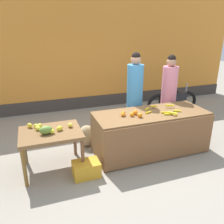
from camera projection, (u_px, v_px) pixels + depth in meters
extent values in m
plane|color=gray|center=(127.00, 154.00, 4.53)|extent=(24.00, 24.00, 0.00)
cube|color=orange|center=(87.00, 54.00, 6.74)|extent=(9.87, 0.20, 3.28)
cube|color=#3F3833|center=(89.00, 102.00, 7.14)|extent=(9.87, 0.04, 0.36)
cube|color=brown|center=(150.00, 132.00, 4.54)|extent=(2.20, 0.86, 0.82)
cube|color=brown|center=(162.00, 142.00, 4.15)|extent=(2.20, 0.03, 0.76)
cube|color=brown|center=(51.00, 133.00, 3.85)|extent=(1.01, 0.80, 0.06)
cylinder|color=brown|center=(24.00, 168.00, 3.52)|extent=(0.06, 0.06, 0.66)
cylinder|color=brown|center=(83.00, 157.00, 3.81)|extent=(0.06, 0.06, 0.66)
cylinder|color=brown|center=(25.00, 147.00, 4.14)|extent=(0.06, 0.06, 0.66)
cylinder|color=brown|center=(75.00, 139.00, 4.43)|extent=(0.06, 0.06, 0.66)
cylinder|color=yellow|center=(147.00, 109.00, 4.53)|extent=(0.13, 0.12, 0.04)
cylinder|color=yellow|center=(176.00, 114.00, 4.28)|extent=(0.09, 0.13, 0.04)
cylinder|color=yellow|center=(168.00, 114.00, 4.27)|extent=(0.16, 0.08, 0.04)
cylinder|color=gold|center=(177.00, 111.00, 4.43)|extent=(0.13, 0.10, 0.04)
cylinder|color=gold|center=(165.00, 112.00, 4.35)|extent=(0.14, 0.08, 0.04)
cylinder|color=gold|center=(148.00, 112.00, 4.36)|extent=(0.14, 0.08, 0.04)
cylinder|color=gold|center=(172.00, 113.00, 4.24)|extent=(0.10, 0.15, 0.04)
cylinder|color=gold|center=(154.00, 106.00, 4.60)|extent=(0.13, 0.04, 0.04)
cylinder|color=gold|center=(170.00, 106.00, 4.64)|extent=(0.16, 0.09, 0.04)
sphere|color=orange|center=(123.00, 113.00, 4.24)|extent=(0.08, 0.08, 0.08)
sphere|color=orange|center=(139.00, 115.00, 4.16)|extent=(0.07, 0.07, 0.07)
sphere|color=orange|center=(135.00, 112.00, 4.28)|extent=(0.09, 0.09, 0.09)
sphere|color=orange|center=(132.00, 114.00, 4.19)|extent=(0.08, 0.08, 0.08)
sphere|color=orange|center=(140.00, 115.00, 4.15)|extent=(0.09, 0.09, 0.09)
sphere|color=orange|center=(123.00, 115.00, 4.19)|extent=(0.08, 0.08, 0.08)
ellipsoid|color=yellow|center=(36.00, 126.00, 3.96)|extent=(0.13, 0.12, 0.08)
ellipsoid|color=yellow|center=(38.00, 128.00, 3.87)|extent=(0.13, 0.14, 0.08)
ellipsoid|color=yellow|center=(52.00, 131.00, 3.76)|extent=(0.11, 0.13, 0.09)
ellipsoid|color=yellow|center=(70.00, 125.00, 3.99)|extent=(0.09, 0.10, 0.08)
ellipsoid|color=yellow|center=(60.00, 128.00, 3.86)|extent=(0.14, 0.13, 0.08)
ellipsoid|color=#E2DF49|center=(40.00, 126.00, 3.96)|extent=(0.12, 0.12, 0.09)
ellipsoid|color=yellow|center=(30.00, 125.00, 3.97)|extent=(0.12, 0.12, 0.09)
ellipsoid|color=olive|center=(46.00, 130.00, 3.73)|extent=(0.23, 0.15, 0.14)
cylinder|color=#33333D|center=(134.00, 122.00, 5.15)|extent=(0.29, 0.29, 0.74)
cylinder|color=#3F8CCC|center=(135.00, 86.00, 4.86)|extent=(0.34, 0.34, 0.90)
sphere|color=tan|center=(136.00, 60.00, 4.67)|extent=(0.21, 0.21, 0.21)
sphere|color=black|center=(136.00, 56.00, 4.65)|extent=(0.18, 0.18, 0.18)
cylinder|color=#33333D|center=(167.00, 118.00, 5.41)|extent=(0.29, 0.29, 0.70)
cylinder|color=pink|center=(169.00, 86.00, 5.14)|extent=(0.34, 0.34, 0.86)
sphere|color=tan|center=(171.00, 62.00, 4.96)|extent=(0.21, 0.21, 0.21)
sphere|color=black|center=(172.00, 59.00, 4.94)|extent=(0.18, 0.18, 0.18)
torus|color=black|center=(186.00, 102.00, 6.67)|extent=(0.65, 0.09, 0.65)
torus|color=black|center=(157.00, 105.00, 6.37)|extent=(0.65, 0.09, 0.65)
cube|color=black|center=(173.00, 98.00, 6.46)|extent=(0.80, 0.18, 0.28)
cube|color=black|center=(170.00, 92.00, 6.37)|extent=(0.44, 0.16, 0.08)
cylinder|color=gray|center=(186.00, 90.00, 6.53)|extent=(0.04, 0.04, 0.40)
cube|color=gold|center=(86.00, 169.00, 3.84)|extent=(0.44, 0.32, 0.26)
ellipsoid|color=tan|center=(87.00, 136.00, 4.80)|extent=(0.38, 0.32, 0.46)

